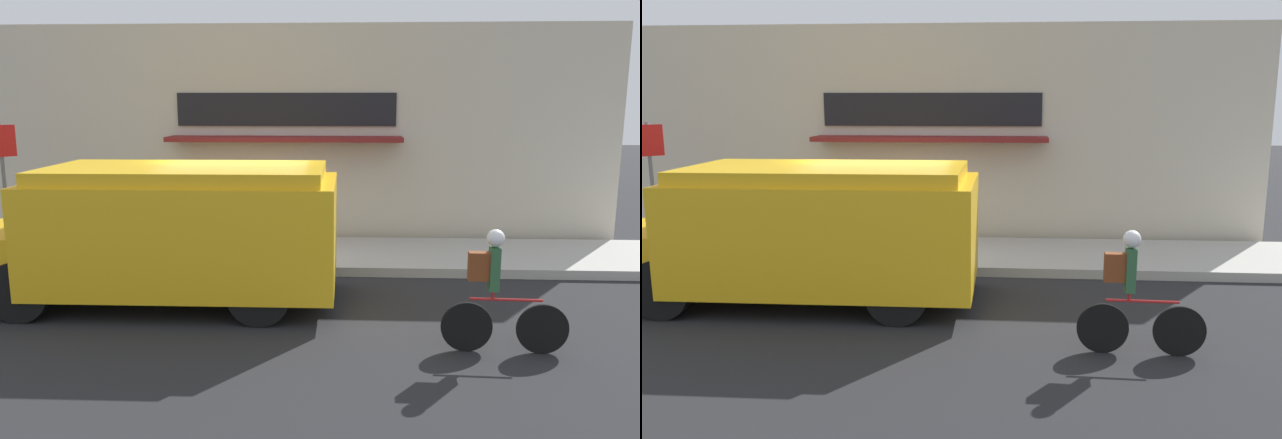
# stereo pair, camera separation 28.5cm
# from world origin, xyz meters

# --- Properties ---
(ground_plane) EXTENTS (70.00, 70.00, 0.00)m
(ground_plane) POSITION_xyz_m (0.00, 0.00, 0.00)
(ground_plane) COLOR #232326
(sidewalk) EXTENTS (28.00, 2.59, 0.18)m
(sidewalk) POSITION_xyz_m (0.00, 1.29, 0.09)
(sidewalk) COLOR #ADAAA3
(sidewalk) RESTS_ON ground_plane
(storefront) EXTENTS (15.71, 0.97, 4.79)m
(storefront) POSITION_xyz_m (0.02, 2.88, 2.40)
(storefront) COLOR beige
(storefront) RESTS_ON ground_plane
(school_bus) EXTENTS (5.64, 2.77, 2.17)m
(school_bus) POSITION_xyz_m (-0.77, -1.55, 1.16)
(school_bus) COLOR yellow
(school_bus) RESTS_ON ground_plane
(cyclist) EXTENTS (1.60, 0.22, 1.60)m
(cyclist) POSITION_xyz_m (3.88, -3.35, 0.79)
(cyclist) COLOR black
(cyclist) RESTS_ON ground_plane
(stop_sign_post) EXTENTS (0.45, 0.45, 2.58)m
(stop_sign_post) POSITION_xyz_m (-4.61, 0.56, 1.90)
(stop_sign_post) COLOR slate
(stop_sign_post) RESTS_ON sidewalk
(trash_bin) EXTENTS (0.60, 0.60, 0.94)m
(trash_bin) POSITION_xyz_m (-2.79, 1.56, 0.65)
(trash_bin) COLOR #2D5138
(trash_bin) RESTS_ON sidewalk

